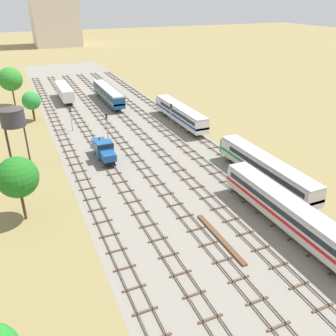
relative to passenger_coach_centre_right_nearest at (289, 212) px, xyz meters
The scene contains 23 objects.
ground_plane 38.63m from the passenger_coach_centre_right_nearest, 100.95° to the left, with size 480.00×480.00×0.00m, color olive.
ballast_bed 38.63m from the passenger_coach_centre_right_nearest, 100.95° to the left, with size 28.41×176.00×0.01m, color gray.
track_far_left 43.55m from the passenger_coach_centre_right_nearest, 116.69° to the left, with size 2.40×126.00×0.29m.
track_left 41.59m from the passenger_coach_centre_right_nearest, 110.66° to the left, with size 2.40×126.00×0.29m.
track_centre_left 40.13m from the passenger_coach_centre_right_nearest, 104.11° to the left, with size 2.40×126.00×0.29m.
track_centre 39.23m from the passenger_coach_centre_right_nearest, 97.16° to the left, with size 2.40×126.00×0.29m.
track_centre_right 38.92m from the passenger_coach_centre_right_nearest, 90.00° to the left, with size 2.40×126.00×0.29m.
track_right 39.23m from the passenger_coach_centre_right_nearest, 82.84° to the left, with size 2.40×126.00×0.29m.
passenger_coach_centre_right_nearest is the anchor object (origin of this frame).
diesel_railcar_right_near 11.75m from the passenger_coach_centre_right_nearest, 65.46° to the left, with size 2.96×20.50×3.80m.
shunter_loco_left_mid 31.93m from the passenger_coach_centre_right_nearest, 117.30° to the left, with size 2.74×8.46×3.10m.
diesel_railcar_right_midfar 39.97m from the passenger_coach_centre_right_nearest, 82.98° to the left, with size 2.96×20.50×3.80m.
diesel_railcar_centre_far 62.12m from the passenger_coach_centre_right_nearest, 94.51° to the left, with size 2.96×20.50×3.80m.
freight_boxcar_left_farther 70.64m from the passenger_coach_centre_right_nearest, 101.96° to the left, with size 2.87×14.00×3.60m.
water_tower 42.05m from the passenger_coach_centre_right_nearest, 131.65° to the left, with size 3.81×3.81×10.15m.
signal_post_nearest 47.99m from the passenger_coach_centre_right_nearest, 110.86° to the left, with size 0.28×0.47×5.05m.
signal_post_near 37.20m from the passenger_coach_centre_right_nearest, 109.16° to the left, with size 0.28×0.47×5.91m.
signal_post_mid 39.14m from the passenger_coach_centre_right_nearest, 86.42° to the left, with size 0.28×0.47×5.06m.
lineside_tree_1 59.72m from the passenger_coach_centre_right_nearest, 113.36° to the left, with size 3.94×3.94×6.53m.
lineside_tree_2 32.06m from the passenger_coach_centre_right_nearest, 151.96° to the left, with size 4.96×4.96×8.32m.
lineside_tree_3 74.44m from the passenger_coach_centre_right_nearest, 111.33° to the left, with size 5.71×5.71×9.50m.
skyline_tower_1 186.71m from the passenger_coach_centre_right_nearest, 90.02° to the left, with size 23.18×23.84×44.19m.
spare_rail_bundle 8.59m from the passenger_coach_centre_right_nearest, 168.17° to the left, with size 0.60×10.00×0.24m, color brown.
Camera 1 is at (-19.42, -8.03, 25.24)m, focal length 38.03 mm.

